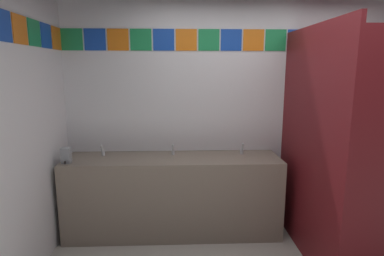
# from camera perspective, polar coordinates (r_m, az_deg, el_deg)

# --- Properties ---
(wall_back) EXTENTS (4.19, 0.09, 2.80)m
(wall_back) POSITION_cam_1_polar(r_m,az_deg,el_deg) (3.69, 10.56, 4.44)
(wall_back) COLOR silver
(wall_back) RESTS_ON ground_plane
(vanity_counter) EXTENTS (2.30, 0.56, 0.86)m
(vanity_counter) POSITION_cam_1_polar(r_m,az_deg,el_deg) (3.53, -3.41, -11.88)
(vanity_counter) COLOR gray
(vanity_counter) RESTS_ON ground_plane
(faucet_left) EXTENTS (0.04, 0.10, 0.14)m
(faucet_left) POSITION_cam_1_polar(r_m,az_deg,el_deg) (3.56, -15.92, -4.09)
(faucet_left) COLOR silver
(faucet_left) RESTS_ON vanity_counter
(faucet_center) EXTENTS (0.04, 0.10, 0.14)m
(faucet_center) POSITION_cam_1_polar(r_m,az_deg,el_deg) (3.46, -3.46, -4.12)
(faucet_center) COLOR silver
(faucet_center) RESTS_ON vanity_counter
(faucet_right) EXTENTS (0.04, 0.10, 0.14)m
(faucet_right) POSITION_cam_1_polar(r_m,az_deg,el_deg) (3.53, 9.11, -3.95)
(faucet_right) COLOR silver
(faucet_right) RESTS_ON vanity_counter
(soap_dispenser) EXTENTS (0.09, 0.09, 0.16)m
(soap_dispenser) POSITION_cam_1_polar(r_m,az_deg,el_deg) (3.41, -21.89, -4.66)
(soap_dispenser) COLOR gray
(soap_dispenser) RESTS_ON vanity_counter
(stall_divider) EXTENTS (0.92, 1.43, 2.18)m
(stall_divider) POSITION_cam_1_polar(r_m,az_deg,el_deg) (3.00, 25.20, -3.96)
(stall_divider) COLOR maroon
(stall_divider) RESTS_ON ground_plane
(toilet) EXTENTS (0.39, 0.49, 0.74)m
(toilet) POSITION_cam_1_polar(r_m,az_deg,el_deg) (3.93, 26.03, -12.79)
(toilet) COLOR white
(toilet) RESTS_ON ground_plane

